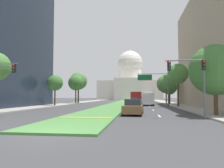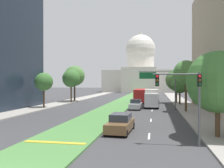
{
  "view_description": "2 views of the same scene",
  "coord_description": "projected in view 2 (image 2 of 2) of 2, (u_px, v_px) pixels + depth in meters",
  "views": [
    {
      "loc": [
        4.5,
        -9.9,
        1.98
      ],
      "look_at": [
        -2.81,
        48.22,
        5.35
      ],
      "focal_mm": 33.3,
      "sensor_mm": 36.0,
      "label": 1
    },
    {
      "loc": [
        7.07,
        -8.82,
        4.47
      ],
      "look_at": [
        -1.9,
        40.43,
        4.11
      ],
      "focal_mm": 38.25,
      "sensor_mm": 36.0,
      "label": 2
    }
  ],
  "objects": [
    {
      "name": "sidewalk_right",
      "position": [
        182.0,
        103.0,
        49.79
      ],
      "size": [
        4.0,
        96.22,
        0.15
      ],
      "primitive_type": "cube",
      "color": "#9E9991",
      "rests_on": "ground_plane"
    },
    {
      "name": "grass_median",
      "position": [
        125.0,
        101.0,
        57.31
      ],
      "size": [
        5.09,
        96.22,
        0.14
      ],
      "primitive_type": "cube",
      "color": "#4C8442",
      "rests_on": "ground_plane"
    },
    {
      "name": "median_curb_nose",
      "position": [
        55.0,
        143.0,
        17.03
      ],
      "size": [
        4.58,
        0.5,
        0.04
      ],
      "primitive_type": "cube",
      "color": "gold",
      "rests_on": "grass_median"
    },
    {
      "name": "sedan_lead_stopped",
      "position": [
        120.0,
        124.0,
        21.3
      ],
      "size": [
        2.21,
        4.78,
        1.65
      ],
      "color": "brown",
      "rests_on": "ground_plane"
    },
    {
      "name": "capitol_building",
      "position": [
        140.0,
        71.0,
        114.41
      ],
      "size": [
        34.01,
        24.68,
        28.21
      ],
      "color": "silver",
      "rests_on": "ground_plane"
    },
    {
      "name": "street_tree_left_far",
      "position": [
        71.0,
        79.0,
        52.45
      ],
      "size": [
        3.91,
        3.91,
        7.28
      ],
      "color": "#4C3823",
      "rests_on": "ground_plane"
    },
    {
      "name": "box_truck_delivery",
      "position": [
        152.0,
        98.0,
        42.25
      ],
      "size": [
        2.4,
        6.4,
        3.2
      ],
      "color": "silver",
      "rests_on": "ground_plane"
    },
    {
      "name": "sedan_midblock",
      "position": [
        136.0,
        105.0,
        39.26
      ],
      "size": [
        2.01,
        4.19,
        1.67
      ],
      "color": "#BCBCC1",
      "rests_on": "ground_plane"
    },
    {
      "name": "street_tree_right_far",
      "position": [
        180.0,
        85.0,
        47.32
      ],
      "size": [
        3.49,
        3.49,
        5.78
      ],
      "color": "#4C3823",
      "rests_on": "ground_plane"
    },
    {
      "name": "traffic_light_near_right",
      "position": [
        187.0,
        92.0,
        16.69
      ],
      "size": [
        3.34,
        0.35,
        5.2
      ],
      "color": "#515456",
      "rests_on": "ground_plane"
    },
    {
      "name": "sedan_very_far",
      "position": [
        154.0,
        93.0,
        77.95
      ],
      "size": [
        2.14,
        4.49,
        1.87
      ],
      "color": "black",
      "rests_on": "ground_plane"
    },
    {
      "name": "overhead_guide_sign",
      "position": [
        161.0,
        81.0,
        39.15
      ],
      "size": [
        6.04,
        0.2,
        6.5
      ],
      "color": "#515456",
      "rests_on": "ground_plane"
    },
    {
      "name": "city_bus",
      "position": [
        141.0,
        95.0,
        52.44
      ],
      "size": [
        2.62,
        11.0,
        2.95
      ],
      "color": "#B21E1E",
      "rests_on": "ground_plane"
    },
    {
      "name": "sedan_far_horizon",
      "position": [
        153.0,
        96.0,
        63.27
      ],
      "size": [
        2.07,
        4.37,
        1.83
      ],
      "color": "#BCBCC1",
      "rests_on": "ground_plane"
    },
    {
      "name": "street_tree_left_mid",
      "position": [
        44.0,
        82.0,
        40.99
      ],
      "size": [
        3.12,
        3.12,
        6.13
      ],
      "color": "#4C3823",
      "rests_on": "ground_plane"
    },
    {
      "name": "street_tree_right_near",
      "position": [
        218.0,
        82.0,
        18.83
      ],
      "size": [
        4.93,
        4.93,
        6.97
      ],
      "color": "#4C3823",
      "rests_on": "ground_plane"
    },
    {
      "name": "street_tree_right_mid",
      "position": [
        186.0,
        73.0,
        35.57
      ],
      "size": [
        3.65,
        3.65,
        7.76
      ],
      "color": "#4C3823",
      "rests_on": "ground_plane"
    },
    {
      "name": "ground_plane",
      "position": [
        128.0,
        99.0,
        62.56
      ],
      "size": [
        260.0,
        260.0,
        0.0
      ],
      "primitive_type": "plane",
      "color": "#3D3D3F"
    },
    {
      "name": "street_tree_right_distant",
      "position": [
        177.0,
        80.0,
        50.82
      ],
      "size": [
        4.69,
        4.69,
        7.33
      ],
      "color": "#4C3823",
      "rests_on": "ground_plane"
    },
    {
      "name": "sedan_distant",
      "position": [
        154.0,
        99.0,
        50.75
      ],
      "size": [
        2.01,
        4.53,
        1.83
      ],
      "color": "#4C5156",
      "rests_on": "ground_plane"
    },
    {
      "name": "street_tree_left_distant",
      "position": [
        75.0,
        76.0,
        54.84
      ],
      "size": [
        4.66,
        4.66,
        8.27
      ],
      "color": "#4C3823",
      "rests_on": "ground_plane"
    },
    {
      "name": "sidewalk_left",
      "position": [
        68.0,
        102.0,
        54.3
      ],
      "size": [
        4.0,
        96.22,
        0.15
      ],
      "primitive_type": "cube",
      "color": "#9E9991",
      "rests_on": "ground_plane"
    },
    {
      "name": "lane_dashes_right",
      "position": [
        153.0,
        104.0,
        48.48
      ],
      "size": [
        0.16,
        55.34,
        0.01
      ],
      "color": "silver",
      "rests_on": "ground_plane"
    }
  ]
}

